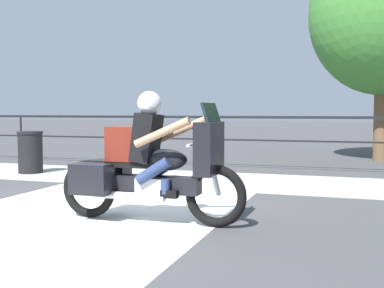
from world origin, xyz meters
The scene contains 6 objects.
ground_plane centered at (0.00, 0.00, 0.00)m, with size 120.00×120.00×0.00m, color #424244.
sidewalk_band centered at (0.00, 3.40, 0.01)m, with size 44.00×2.40×0.01m, color #A8A59E.
crosswalk_band centered at (0.16, -0.20, 0.00)m, with size 3.58×6.00×0.01m, color silver.
fence_railing centered at (0.00, 5.34, 0.97)m, with size 36.00×0.05×1.23m.
motorcycle centered at (1.10, -0.24, 0.70)m, with size 2.39×0.76×1.58m.
trash_bin centered at (-3.17, 3.17, 0.46)m, with size 0.54×0.54×0.91m.
Camera 1 is at (3.42, -5.52, 1.34)m, focal length 45.00 mm.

